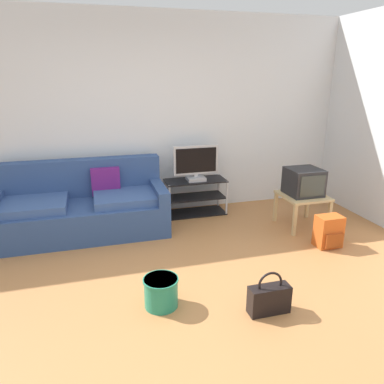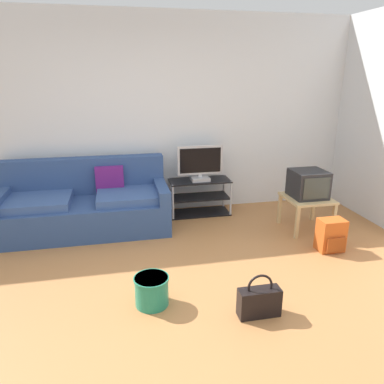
{
  "view_description": "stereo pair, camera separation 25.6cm",
  "coord_description": "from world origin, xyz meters",
  "px_view_note": "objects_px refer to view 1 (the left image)",
  "views": [
    {
      "loc": [
        -0.56,
        -2.53,
        1.9
      ],
      "look_at": [
        0.49,
        1.26,
        0.62
      ],
      "focal_mm": 33.77,
      "sensor_mm": 36.0,
      "label": 1
    },
    {
      "loc": [
        -0.31,
        -2.59,
        1.9
      ],
      "look_at": [
        0.49,
        1.26,
        0.62
      ],
      "focal_mm": 33.77,
      "sensor_mm": 36.0,
      "label": 2
    }
  ],
  "objects_px": {
    "flat_tv": "(196,163)",
    "backpack": "(329,231)",
    "cleaning_bucket": "(161,291)",
    "handbag": "(269,298)",
    "side_table": "(303,199)",
    "crt_tv": "(304,182)",
    "couch": "(82,208)",
    "tv_stand": "(195,197)"
  },
  "relations": [
    {
      "from": "couch",
      "to": "flat_tv",
      "type": "height_order",
      "value": "flat_tv"
    },
    {
      "from": "flat_tv",
      "to": "backpack",
      "type": "xyz_separation_m",
      "value": [
        1.19,
        -1.39,
        -0.56
      ]
    },
    {
      "from": "flat_tv",
      "to": "cleaning_bucket",
      "type": "distance_m",
      "value": 2.27
    },
    {
      "from": "handbag",
      "to": "side_table",
      "type": "bearing_deg",
      "value": 51.06
    },
    {
      "from": "crt_tv",
      "to": "backpack",
      "type": "xyz_separation_m",
      "value": [
        -0.02,
        -0.62,
        -0.42
      ]
    },
    {
      "from": "flat_tv",
      "to": "cleaning_bucket",
      "type": "relative_size",
      "value": 2.07
    },
    {
      "from": "flat_tv",
      "to": "backpack",
      "type": "height_order",
      "value": "flat_tv"
    },
    {
      "from": "side_table",
      "to": "handbag",
      "type": "bearing_deg",
      "value": -128.94
    },
    {
      "from": "tv_stand",
      "to": "cleaning_bucket",
      "type": "height_order",
      "value": "tv_stand"
    },
    {
      "from": "couch",
      "to": "backpack",
      "type": "bearing_deg",
      "value": -23.56
    },
    {
      "from": "crt_tv",
      "to": "backpack",
      "type": "relative_size",
      "value": 1.11
    },
    {
      "from": "side_table",
      "to": "cleaning_bucket",
      "type": "relative_size",
      "value": 1.81
    },
    {
      "from": "backpack",
      "to": "handbag",
      "type": "bearing_deg",
      "value": -163.17
    },
    {
      "from": "tv_stand",
      "to": "crt_tv",
      "type": "height_order",
      "value": "crt_tv"
    },
    {
      "from": "flat_tv",
      "to": "backpack",
      "type": "distance_m",
      "value": 1.92
    },
    {
      "from": "couch",
      "to": "tv_stand",
      "type": "xyz_separation_m",
      "value": [
        1.54,
        0.22,
        -0.07
      ]
    },
    {
      "from": "tv_stand",
      "to": "cleaning_bucket",
      "type": "xyz_separation_m",
      "value": [
        -0.89,
        -2.02,
        -0.11
      ]
    },
    {
      "from": "tv_stand",
      "to": "cleaning_bucket",
      "type": "relative_size",
      "value": 2.79
    },
    {
      "from": "crt_tv",
      "to": "flat_tv",
      "type": "bearing_deg",
      "value": 147.47
    },
    {
      "from": "couch",
      "to": "flat_tv",
      "type": "relative_size",
      "value": 3.28
    },
    {
      "from": "tv_stand",
      "to": "crt_tv",
      "type": "xyz_separation_m",
      "value": [
        1.21,
        -0.79,
        0.35
      ]
    },
    {
      "from": "flat_tv",
      "to": "backpack",
      "type": "bearing_deg",
      "value": -49.37
    },
    {
      "from": "side_table",
      "to": "crt_tv",
      "type": "relative_size",
      "value": 1.34
    },
    {
      "from": "flat_tv",
      "to": "side_table",
      "type": "relative_size",
      "value": 1.14
    },
    {
      "from": "flat_tv",
      "to": "cleaning_bucket",
      "type": "xyz_separation_m",
      "value": [
        -0.89,
        -2.0,
        -0.6
      ]
    },
    {
      "from": "couch",
      "to": "crt_tv",
      "type": "height_order",
      "value": "couch"
    },
    {
      "from": "handbag",
      "to": "backpack",
      "type": "bearing_deg",
      "value": 37.36
    },
    {
      "from": "handbag",
      "to": "cleaning_bucket",
      "type": "bearing_deg",
      "value": 158.77
    },
    {
      "from": "flat_tv",
      "to": "crt_tv",
      "type": "relative_size",
      "value": 1.53
    },
    {
      "from": "cleaning_bucket",
      "to": "backpack",
      "type": "bearing_deg",
      "value": 16.33
    },
    {
      "from": "flat_tv",
      "to": "handbag",
      "type": "xyz_separation_m",
      "value": [
        -0.04,
        -2.33,
        -0.61
      ]
    },
    {
      "from": "cleaning_bucket",
      "to": "handbag",
      "type": "bearing_deg",
      "value": -21.23
    },
    {
      "from": "side_table",
      "to": "crt_tv",
      "type": "height_order",
      "value": "crt_tv"
    },
    {
      "from": "couch",
      "to": "backpack",
      "type": "relative_size",
      "value": 5.58
    },
    {
      "from": "couch",
      "to": "backpack",
      "type": "xyz_separation_m",
      "value": [
        2.73,
        -1.19,
        -0.14
      ]
    },
    {
      "from": "side_table",
      "to": "flat_tv",
      "type": "bearing_deg",
      "value": 146.93
    },
    {
      "from": "couch",
      "to": "flat_tv",
      "type": "xyz_separation_m",
      "value": [
        1.54,
        0.2,
        0.42
      ]
    },
    {
      "from": "flat_tv",
      "to": "side_table",
      "type": "xyz_separation_m",
      "value": [
        1.21,
        -0.79,
        -0.37
      ]
    },
    {
      "from": "flat_tv",
      "to": "tv_stand",
      "type": "bearing_deg",
      "value": 90.0
    },
    {
      "from": "flat_tv",
      "to": "handbag",
      "type": "bearing_deg",
      "value": -90.88
    },
    {
      "from": "side_table",
      "to": "cleaning_bucket",
      "type": "distance_m",
      "value": 2.43
    },
    {
      "from": "couch",
      "to": "side_table",
      "type": "bearing_deg",
      "value": -12.07
    }
  ]
}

